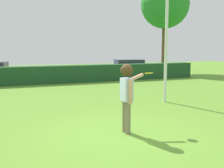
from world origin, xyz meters
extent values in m
plane|color=#62962F|center=(0.00, 0.00, 0.00)|extent=(60.00, 60.00, 0.00)
cylinder|color=#7E7359|center=(0.27, 0.20, 0.42)|extent=(0.14, 0.14, 0.84)
cylinder|color=#7E7359|center=(0.26, 0.00, 0.42)|extent=(0.14, 0.14, 0.84)
cube|color=silver|center=(0.27, 0.10, 1.13)|extent=(0.23, 0.39, 0.58)
cylinder|color=tan|center=(0.55, 0.33, 1.37)|extent=(0.62, 0.11, 0.30)
cylinder|color=tan|center=(0.26, -0.14, 1.11)|extent=(0.09, 0.09, 0.62)
sphere|color=tan|center=(0.27, 0.10, 1.59)|extent=(0.22, 0.22, 0.22)
sphere|color=#433018|center=(0.27, 0.10, 1.62)|extent=(0.32, 0.32, 0.32)
cylinder|color=yellow|center=(1.04, 0.35, 1.50)|extent=(0.22, 0.23, 0.05)
cylinder|color=silver|center=(3.42, 3.21, 3.22)|extent=(0.12, 0.12, 6.43)
cube|color=#1E4927|center=(0.00, 10.80, 0.54)|extent=(20.45, 0.90, 1.08)
cylinder|color=black|center=(-1.93, 14.35, 0.30)|extent=(0.61, 0.23, 0.60)
cylinder|color=black|center=(-2.29, 12.69, 0.30)|extent=(0.61, 0.23, 0.60)
cube|color=#263FA5|center=(6.89, 13.98, 0.57)|extent=(4.41, 2.33, 0.55)
cube|color=#2D333D|center=(6.89, 13.98, 1.05)|extent=(2.42, 1.89, 0.40)
cylinder|color=black|center=(8.48, 14.59, 0.30)|extent=(0.61, 0.19, 0.60)
cylinder|color=black|center=(8.21, 12.91, 0.30)|extent=(0.61, 0.19, 0.60)
cylinder|color=black|center=(5.57, 15.05, 0.30)|extent=(0.61, 0.19, 0.60)
cylinder|color=black|center=(5.31, 13.37, 0.30)|extent=(0.61, 0.19, 0.60)
cylinder|color=brown|center=(10.78, 14.92, 2.36)|extent=(0.40, 0.40, 4.73)
sphere|color=#29862E|center=(10.78, 14.92, 6.00)|extent=(4.25, 4.25, 4.25)
camera|label=1|loc=(-2.59, -6.07, 2.18)|focal=43.41mm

